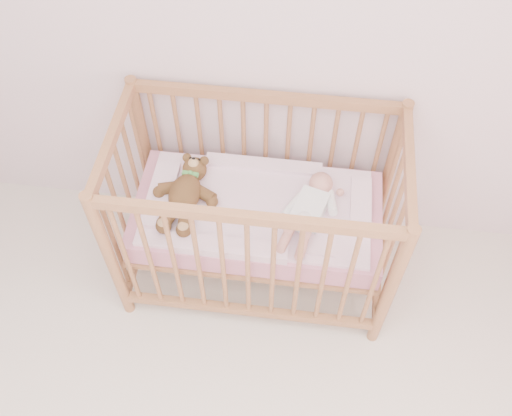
# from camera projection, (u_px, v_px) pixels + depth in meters

# --- Properties ---
(wall_back) EXTENTS (4.00, 0.02, 2.70)m
(wall_back) POSITION_uv_depth(u_px,v_px,m) (246.00, 17.00, 2.39)
(wall_back) COLOR silver
(wall_back) RESTS_ON floor
(crib) EXTENTS (1.36, 0.76, 1.00)m
(crib) POSITION_uv_depth(u_px,v_px,m) (257.00, 214.00, 2.83)
(crib) COLOR #B7754D
(crib) RESTS_ON floor
(mattress) EXTENTS (1.22, 0.62, 0.13)m
(mattress) POSITION_uv_depth(u_px,v_px,m) (257.00, 216.00, 2.85)
(mattress) COLOR #CC7F9E
(mattress) RESTS_ON crib
(blanket) EXTENTS (1.10, 0.58, 0.06)m
(blanket) POSITION_uv_depth(u_px,v_px,m) (257.00, 207.00, 2.79)
(blanket) COLOR #F8ABCC
(blanket) RESTS_ON mattress
(baby) EXTENTS (0.39, 0.57, 0.13)m
(baby) POSITION_uv_depth(u_px,v_px,m) (310.00, 206.00, 2.69)
(baby) COLOR white
(baby) RESTS_ON blanket
(teddy_bear) EXTENTS (0.38, 0.51, 0.13)m
(teddy_bear) POSITION_uv_depth(u_px,v_px,m) (185.00, 193.00, 2.73)
(teddy_bear) COLOR brown
(teddy_bear) RESTS_ON blanket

